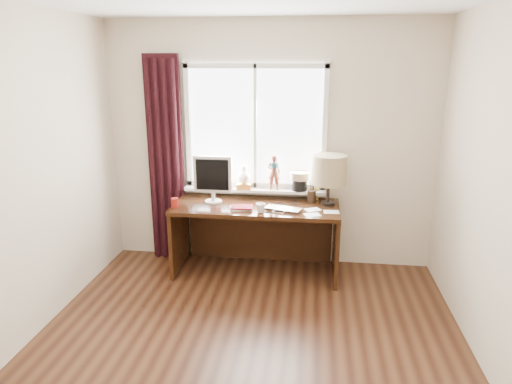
# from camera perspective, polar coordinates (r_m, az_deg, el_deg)

# --- Properties ---
(floor) EXTENTS (3.50, 4.00, 0.00)m
(floor) POSITION_cam_1_polar(r_m,az_deg,el_deg) (3.57, -1.90, -21.46)
(floor) COLOR #492916
(floor) RESTS_ON ground
(wall_back) EXTENTS (3.50, 0.00, 2.60)m
(wall_back) POSITION_cam_1_polar(r_m,az_deg,el_deg) (4.89, 1.71, 5.78)
(wall_back) COLOR beige
(wall_back) RESTS_ON ground
(laptop) EXTENTS (0.41, 0.32, 0.03)m
(laptop) POSITION_cam_1_polar(r_m,az_deg,el_deg) (4.52, 3.45, -2.14)
(laptop) COLOR silver
(laptop) RESTS_ON desk
(mug) EXTENTS (0.13, 0.13, 0.10)m
(mug) POSITION_cam_1_polar(r_m,az_deg,el_deg) (4.45, 0.58, -1.95)
(mug) COLOR white
(mug) RESTS_ON desk
(red_cup) EXTENTS (0.07, 0.07, 0.10)m
(red_cup) POSITION_cam_1_polar(r_m,az_deg,el_deg) (4.67, -10.10, -1.34)
(red_cup) COLOR maroon
(red_cup) RESTS_ON desk
(window) EXTENTS (1.52, 0.21, 1.40)m
(window) POSITION_cam_1_polar(r_m,az_deg,el_deg) (4.86, 0.17, 5.82)
(window) COLOR white
(window) RESTS_ON ground
(curtain) EXTENTS (0.38, 0.09, 2.25)m
(curtain) POSITION_cam_1_polar(r_m,az_deg,el_deg) (5.08, -11.26, 3.73)
(curtain) COLOR black
(curtain) RESTS_ON floor
(desk) EXTENTS (1.70, 0.70, 0.75)m
(desk) POSITION_cam_1_polar(r_m,az_deg,el_deg) (4.85, 0.14, -4.03)
(desk) COLOR #35190C
(desk) RESTS_ON floor
(monitor) EXTENTS (0.40, 0.18, 0.49)m
(monitor) POSITION_cam_1_polar(r_m,az_deg,el_deg) (4.72, -5.43, 1.96)
(monitor) COLOR beige
(monitor) RESTS_ON desk
(notebook_stack) EXTENTS (0.25, 0.21, 0.03)m
(notebook_stack) POSITION_cam_1_polar(r_m,az_deg,el_deg) (4.55, -1.83, -1.97)
(notebook_stack) COLOR beige
(notebook_stack) RESTS_ON desk
(brush_holder) EXTENTS (0.09, 0.09, 0.25)m
(brush_holder) POSITION_cam_1_polar(r_m,az_deg,el_deg) (4.82, 6.96, -0.48)
(brush_holder) COLOR black
(brush_holder) RESTS_ON desk
(icon_frame) EXTENTS (0.10, 0.04, 0.13)m
(icon_frame) POSITION_cam_1_polar(r_m,az_deg,el_deg) (4.87, 7.22, -0.25)
(icon_frame) COLOR gold
(icon_frame) RESTS_ON desk
(table_lamp) EXTENTS (0.35, 0.35, 0.52)m
(table_lamp) POSITION_cam_1_polar(r_m,az_deg,el_deg) (4.65, 9.14, 2.69)
(table_lamp) COLOR black
(table_lamp) RESTS_ON desk
(loose_papers) EXTENTS (0.35, 0.32, 0.00)m
(loose_papers) POSITION_cam_1_polar(r_m,az_deg,el_deg) (4.50, 7.85, -2.50)
(loose_papers) COLOR white
(loose_papers) RESTS_ON desk
(desk_cables) EXTENTS (0.40, 0.45, 0.01)m
(desk_cables) POSITION_cam_1_polar(r_m,az_deg,el_deg) (4.63, 3.02, -1.81)
(desk_cables) COLOR black
(desk_cables) RESTS_ON desk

